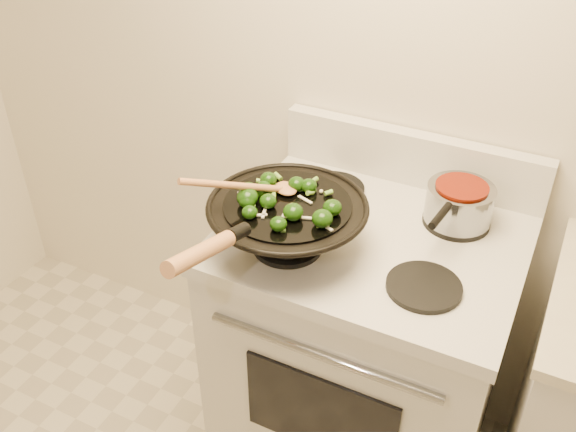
% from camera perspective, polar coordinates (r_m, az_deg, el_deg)
% --- Properties ---
extents(stove, '(0.78, 0.67, 1.08)m').
position_cam_1_polar(stove, '(2.01, 6.66, -11.94)').
color(stove, silver).
rests_on(stove, ground).
extents(wok, '(0.40, 0.67, 0.27)m').
position_cam_1_polar(wok, '(1.60, -0.13, -0.58)').
color(wok, black).
rests_on(wok, stove).
extents(stirfry, '(0.28, 0.26, 0.05)m').
position_cam_1_polar(stirfry, '(1.55, -0.83, 1.47)').
color(stirfry, '#133308').
rests_on(stirfry, wok).
extents(wooden_spoon, '(0.21, 0.27, 0.11)m').
position_cam_1_polar(wooden_spoon, '(1.57, -2.80, 2.60)').
color(wooden_spoon, '#B37446').
rests_on(wooden_spoon, wok).
extents(saucepan, '(0.18, 0.29, 0.11)m').
position_cam_1_polar(saucepan, '(1.76, 14.97, 1.13)').
color(saucepan, gray).
rests_on(saucepan, stove).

